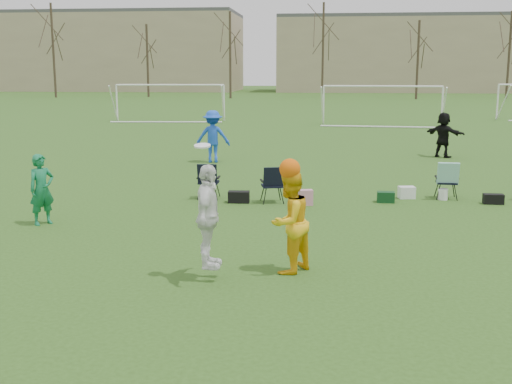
# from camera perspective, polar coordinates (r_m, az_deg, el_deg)

# --- Properties ---
(ground) EXTENTS (260.00, 260.00, 0.00)m
(ground) POSITION_cam_1_polar(r_m,az_deg,el_deg) (9.62, 2.65, -10.02)
(ground) COLOR #2C4D18
(ground) RESTS_ON ground
(fielder_green_near) EXTENTS (0.66, 0.69, 1.59)m
(fielder_green_near) POSITION_cam_1_polar(r_m,az_deg,el_deg) (15.06, -18.51, 0.22)
(fielder_green_near) COLOR #147145
(fielder_green_near) RESTS_ON ground
(fielder_blue) EXTENTS (1.33, 0.86, 1.94)m
(fielder_blue) POSITION_cam_1_polar(r_m,az_deg,el_deg) (24.05, -3.86, 4.95)
(fielder_blue) COLOR blue
(fielder_blue) RESTS_ON ground
(fielder_black) EXTENTS (1.60, 1.48, 1.78)m
(fielder_black) POSITION_cam_1_polar(r_m,az_deg,el_deg) (26.47, 16.32, 4.91)
(fielder_black) COLOR black
(fielder_black) RESTS_ON ground
(center_contest) EXTENTS (2.03, 1.61, 2.26)m
(center_contest) POSITION_cam_1_polar(r_m,az_deg,el_deg) (10.69, 0.09, -2.37)
(center_contest) COLOR white
(center_contest) RESTS_ON ground
(sideline_setup) EXTENTS (9.43, 1.74, 1.79)m
(sideline_setup) POSITION_cam_1_polar(r_m,az_deg,el_deg) (17.37, 12.75, 1.01)
(sideline_setup) COLOR #0D3217
(sideline_setup) RESTS_ON ground
(goal_left) EXTENTS (7.39, 0.76, 2.46)m
(goal_left) POSITION_cam_1_polar(r_m,az_deg,el_deg) (44.28, -7.65, 8.80)
(goal_left) COLOR white
(goal_left) RESTS_ON ground
(goal_mid) EXTENTS (7.40, 0.63, 2.46)m
(goal_mid) POSITION_cam_1_polar(r_m,az_deg,el_deg) (41.15, 11.16, 8.54)
(goal_mid) COLOR white
(goal_mid) RESTS_ON ground
(tree_line) EXTENTS (110.28, 3.28, 11.40)m
(tree_line) POSITION_cam_1_polar(r_m,az_deg,el_deg) (78.84, 6.13, 11.99)
(tree_line) COLOR #382B21
(tree_line) RESTS_ON ground
(building_row) EXTENTS (126.00, 16.00, 13.00)m
(building_row) POSITION_cam_1_polar(r_m,az_deg,el_deg) (105.19, 9.80, 12.08)
(building_row) COLOR tan
(building_row) RESTS_ON ground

